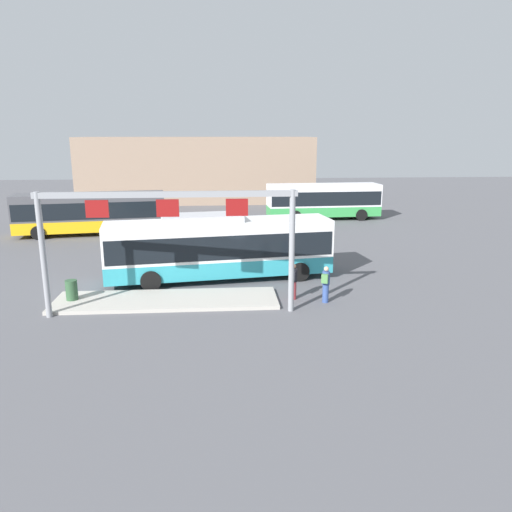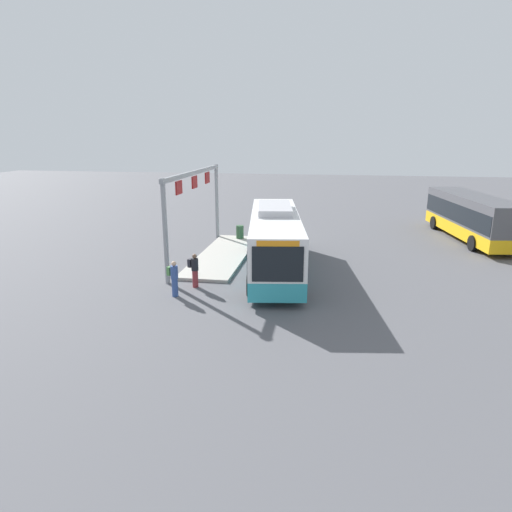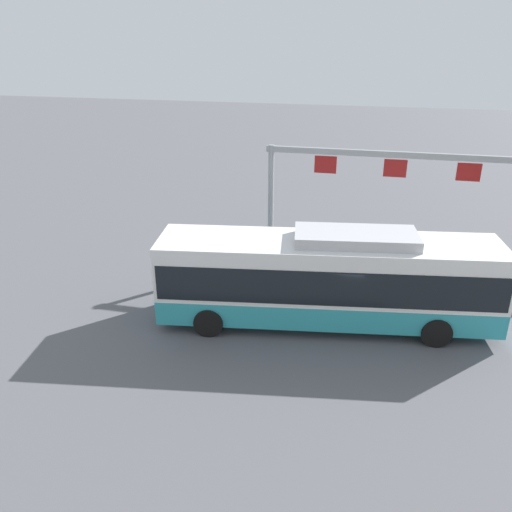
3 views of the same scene
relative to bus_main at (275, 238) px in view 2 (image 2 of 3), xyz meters
The scene contains 8 objects.
ground_plane 1.81m from the bus_main, ahead, with size 120.00×120.00×0.00m, color #56565B.
platform_curb 4.54m from the bus_main, 125.34° to the right, with size 10.00×2.80×0.16m, color #B2ADA3.
bus_main is the anchor object (origin of this frame).
bus_background_left 15.87m from the bus_main, 127.11° to the left, with size 11.03×4.00×3.10m.
person_boarding 6.27m from the bus_main, 40.50° to the right, with size 0.50×0.60×1.67m.
person_waiting_near 4.91m from the bus_main, 46.24° to the right, with size 0.49×0.60×1.67m.
platform_sign_gantry 5.74m from the bus_main, 112.21° to the right, with size 10.50×0.24×5.20m.
trash_bin 7.48m from the bus_main, 153.83° to the right, with size 0.52×0.52×0.90m, color #2D5133.
Camera 2 is at (23.13, 2.81, 7.21)m, focal length 31.29 mm.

